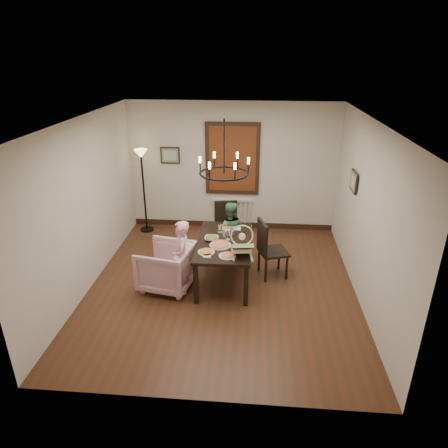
# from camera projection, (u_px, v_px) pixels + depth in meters

# --- Properties ---
(room_shell) EXTENTS (4.51, 5.00, 2.81)m
(room_shell) POSITION_uv_depth(u_px,v_px,m) (224.00, 202.00, 6.69)
(room_shell) COLOR #452A17
(room_shell) RESTS_ON ground
(dining_table) EXTENTS (0.94, 1.63, 0.76)m
(dining_table) POSITION_uv_depth(u_px,v_px,m) (224.00, 245.00, 6.82)
(dining_table) COLOR black
(dining_table) RESTS_ON room_shell
(chair_far) EXTENTS (0.53, 0.53, 1.03)m
(chair_far) POSITION_uv_depth(u_px,v_px,m) (227.00, 228.00, 7.85)
(chair_far) COLOR black
(chair_far) RESTS_ON room_shell
(chair_right) EXTENTS (0.59, 0.59, 1.07)m
(chair_right) POSITION_uv_depth(u_px,v_px,m) (273.00, 248.00, 7.01)
(chair_right) COLOR black
(chair_right) RESTS_ON room_shell
(armchair) EXTENTS (0.99, 0.98, 0.77)m
(armchair) POSITION_uv_depth(u_px,v_px,m) (166.00, 267.00, 6.73)
(armchair) COLOR beige
(armchair) RESTS_ON room_shell
(elderly_woman) EXTENTS (0.33, 0.43, 1.05)m
(elderly_woman) POSITION_uv_depth(u_px,v_px,m) (182.00, 263.00, 6.54)
(elderly_woman) COLOR #ECA6B3
(elderly_woman) RESTS_ON room_shell
(seated_man) EXTENTS (0.50, 0.40, 0.99)m
(seated_man) POSITION_uv_depth(u_px,v_px,m) (230.00, 237.00, 7.54)
(seated_man) COLOR #497C57
(seated_man) RESTS_ON room_shell
(baby_bouncer) EXTENTS (0.46, 0.57, 0.34)m
(baby_bouncer) POSITION_uv_depth(u_px,v_px,m) (242.00, 245.00, 6.25)
(baby_bouncer) COLOR beige
(baby_bouncer) RESTS_ON dining_table
(salad_bowl) EXTENTS (0.28, 0.28, 0.07)m
(salad_bowl) POSITION_uv_depth(u_px,v_px,m) (212.00, 238.00, 6.79)
(salad_bowl) COLOR white
(salad_bowl) RESTS_ON dining_table
(pizza_platter) EXTENTS (0.36, 0.36, 0.04)m
(pizza_platter) POSITION_uv_depth(u_px,v_px,m) (220.00, 245.00, 6.60)
(pizza_platter) COLOR tan
(pizza_platter) RESTS_ON dining_table
(drinking_glass) EXTENTS (0.07, 0.07, 0.15)m
(drinking_glass) POSITION_uv_depth(u_px,v_px,m) (225.00, 236.00, 6.80)
(drinking_glass) COLOR silver
(drinking_glass) RESTS_ON dining_table
(window_blinds) EXTENTS (1.00, 0.03, 1.40)m
(window_blinds) POSITION_uv_depth(u_px,v_px,m) (232.00, 159.00, 8.52)
(window_blinds) COLOR brown
(window_blinds) RESTS_ON room_shell
(radiator) EXTENTS (0.92, 0.12, 0.62)m
(radiator) POSITION_uv_depth(u_px,v_px,m) (232.00, 213.00, 9.04)
(radiator) COLOR silver
(radiator) RESTS_ON room_shell
(picture_back) EXTENTS (0.42, 0.03, 0.36)m
(picture_back) POSITION_uv_depth(u_px,v_px,m) (170.00, 155.00, 8.61)
(picture_back) COLOR black
(picture_back) RESTS_ON room_shell
(picture_right) EXTENTS (0.03, 0.42, 0.36)m
(picture_right) POSITION_uv_depth(u_px,v_px,m) (354.00, 181.00, 6.91)
(picture_right) COLOR black
(picture_right) RESTS_ON room_shell
(floor_lamp) EXTENTS (0.30, 0.30, 1.80)m
(floor_lamp) POSITION_uv_depth(u_px,v_px,m) (144.00, 192.00, 8.67)
(floor_lamp) COLOR black
(floor_lamp) RESTS_ON room_shell
(chandelier) EXTENTS (0.80, 0.80, 0.04)m
(chandelier) POSITION_uv_depth(u_px,v_px,m) (224.00, 173.00, 6.31)
(chandelier) COLOR black
(chandelier) RESTS_ON room_shell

